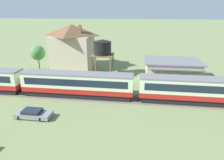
# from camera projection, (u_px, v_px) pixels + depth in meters

# --- Properties ---
(passenger_train) EXTENTS (75.16, 2.94, 3.99)m
(passenger_train) POSITION_uv_depth(u_px,v_px,m) (138.00, 86.00, 30.97)
(passenger_train) COLOR #AD1E19
(passenger_train) RESTS_ON ground_plane
(railway_track) EXTENTS (134.36, 3.60, 0.04)m
(railway_track) POSITION_uv_depth(u_px,v_px,m) (129.00, 99.00, 31.87)
(railway_track) COLOR #665B51
(railway_track) RESTS_ON ground_plane
(station_building) EXTENTS (10.85, 9.00, 4.09)m
(station_building) POSITION_uv_depth(u_px,v_px,m) (172.00, 70.00, 39.90)
(station_building) COLOR beige
(station_building) RESTS_ON ground_plane
(station_house_brown_roof) EXTENTS (9.73, 8.47, 10.38)m
(station_house_brown_roof) POSITION_uv_depth(u_px,v_px,m) (73.00, 46.00, 47.22)
(station_house_brown_roof) COLOR #BCB293
(station_house_brown_roof) RESTS_ON ground_plane
(water_tower) EXTENTS (4.43, 4.43, 7.82)m
(water_tower) POSITION_uv_depth(u_px,v_px,m) (102.00, 48.00, 41.13)
(water_tower) COLOR brown
(water_tower) RESTS_ON ground_plane
(parked_car_grey) EXTENTS (4.75, 1.92, 1.15)m
(parked_car_grey) POSITION_uv_depth(u_px,v_px,m) (33.00, 114.00, 26.18)
(parked_car_grey) COLOR gray
(parked_car_grey) RESTS_ON ground_plane
(yard_tree_0) EXTENTS (3.42, 3.42, 5.71)m
(yard_tree_0) POSITION_uv_depth(u_px,v_px,m) (38.00, 53.00, 46.49)
(yard_tree_0) COLOR brown
(yard_tree_0) RESTS_ON ground_plane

